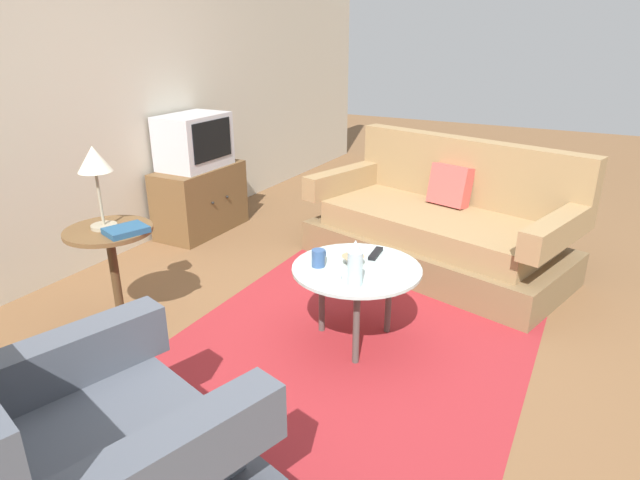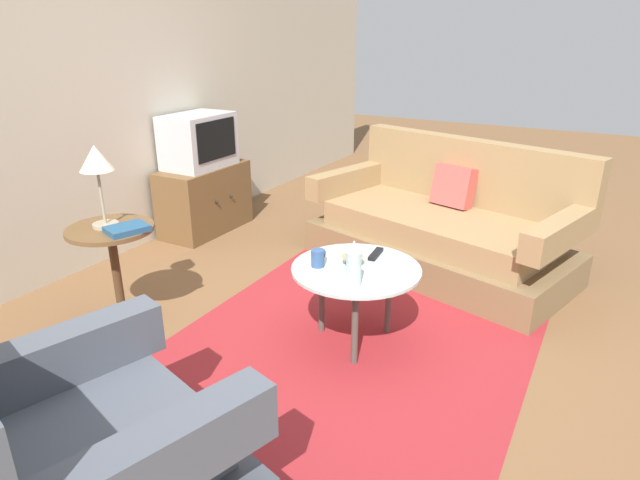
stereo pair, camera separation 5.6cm
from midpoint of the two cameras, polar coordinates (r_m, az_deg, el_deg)
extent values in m
plane|color=brown|center=(3.11, 3.53, -10.70)|extent=(16.00, 16.00, 0.00)
cube|color=#BCB29E|center=(4.12, -26.96, 14.96)|extent=(9.00, 0.12, 2.70)
cube|color=maroon|center=(3.13, 3.17, -10.48)|extent=(2.63, 1.88, 0.00)
cube|color=#4C515B|center=(2.06, -22.70, -20.57)|extent=(0.86, 0.76, 0.18)
cube|color=#4C515B|center=(1.68, -18.31, -22.38)|extent=(0.87, 0.38, 0.20)
cube|color=#4C515B|center=(2.23, -27.21, -11.72)|extent=(0.87, 0.38, 0.20)
cube|color=brown|center=(4.08, 11.53, -1.17)|extent=(1.37, 2.04, 0.24)
cube|color=#93754C|center=(4.00, 11.75, 1.61)|extent=(1.16, 1.73, 0.18)
cube|color=#93754C|center=(4.22, 14.88, 7.07)|extent=(0.65, 1.84, 0.48)
cube|color=#93754C|center=(4.44, 2.49, 6.45)|extent=(0.90, 0.38, 0.18)
cube|color=#93754C|center=(3.60, 23.59, 1.01)|extent=(0.90, 0.38, 0.18)
cube|color=#C64C47|center=(4.15, 13.22, 5.64)|extent=(0.25, 0.33, 0.31)
cylinder|color=#B2C6C1|center=(2.92, 3.35, -3.04)|extent=(0.70, 0.70, 0.02)
cylinder|color=#4C4742|center=(3.11, -0.34, -6.03)|extent=(0.04, 0.04, 0.44)
cylinder|color=#4C4742|center=(2.83, 3.28, -9.06)|extent=(0.04, 0.04, 0.44)
cylinder|color=#4C4742|center=(3.13, 6.75, -6.08)|extent=(0.04, 0.04, 0.44)
cylinder|color=brown|center=(3.23, -21.92, 0.92)|extent=(0.48, 0.48, 0.02)
cylinder|color=#47311C|center=(3.34, -21.19, -4.08)|extent=(0.05, 0.05, 0.60)
cylinder|color=#47311C|center=(3.47, -20.56, -8.36)|extent=(0.26, 0.26, 0.02)
cube|color=brown|center=(4.78, -12.83, 4.18)|extent=(0.82, 0.40, 0.57)
sphere|color=black|center=(4.57, -11.60, 3.86)|extent=(0.02, 0.02, 0.02)
sphere|color=black|center=(4.71, -10.10, 4.50)|extent=(0.02, 0.02, 0.02)
cube|color=#B7B7BC|center=(4.67, -13.53, 10.12)|extent=(0.58, 0.38, 0.44)
cube|color=black|center=(4.54, -11.65, 10.30)|extent=(0.47, 0.01, 0.32)
cylinder|color=#9E937A|center=(3.24, -22.31, 1.36)|extent=(0.14, 0.14, 0.02)
cylinder|color=#9E937A|center=(3.19, -22.71, 4.06)|extent=(0.02, 0.02, 0.30)
cone|color=beige|center=(3.14, -23.27, 7.87)|extent=(0.18, 0.18, 0.14)
cylinder|color=silver|center=(2.69, 3.12, -3.03)|extent=(0.08, 0.08, 0.18)
cone|color=silver|center=(2.64, 3.17, -0.65)|extent=(0.07, 0.07, 0.06)
cylinder|color=#335184|center=(2.91, -0.74, -1.92)|extent=(0.07, 0.07, 0.10)
torus|color=#335184|center=(2.95, -0.24, -1.57)|extent=(0.07, 0.01, 0.07)
cone|color=tan|center=(2.93, 2.95, -2.19)|extent=(0.12, 0.12, 0.05)
cube|color=black|center=(3.08, 5.34, -1.42)|extent=(0.18, 0.06, 0.02)
cube|color=#B2B2B7|center=(2.79, 0.21, -3.84)|extent=(0.10, 0.15, 0.02)
cube|color=navy|center=(3.11, -20.29, 0.97)|extent=(0.25, 0.22, 0.03)
camera|label=1|loc=(0.03, -90.53, -0.21)|focal=30.29mm
camera|label=2|loc=(0.03, 89.47, 0.21)|focal=30.29mm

